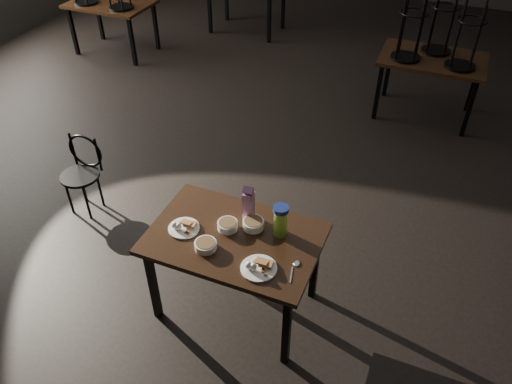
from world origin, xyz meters
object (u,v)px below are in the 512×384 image
at_px(water_bottle, 280,220).
at_px(bentwood_chair, 83,168).
at_px(juice_carton, 249,204).
at_px(main_table, 234,244).

distance_m(water_bottle, bentwood_chair, 2.17).
distance_m(juice_carton, bentwood_chair, 1.91).
bearing_deg(juice_carton, main_table, -95.01).
xyz_separation_m(main_table, water_bottle, (0.28, 0.15, 0.20)).
height_order(main_table, bentwood_chair, bentwood_chair).
xyz_separation_m(main_table, juice_carton, (0.02, 0.22, 0.21)).
relative_size(main_table, water_bottle, 4.94).
height_order(main_table, juice_carton, juice_carton).
bearing_deg(bentwood_chair, water_bottle, -14.55).
xyz_separation_m(juice_carton, bentwood_chair, (-1.83, 0.35, -0.44)).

